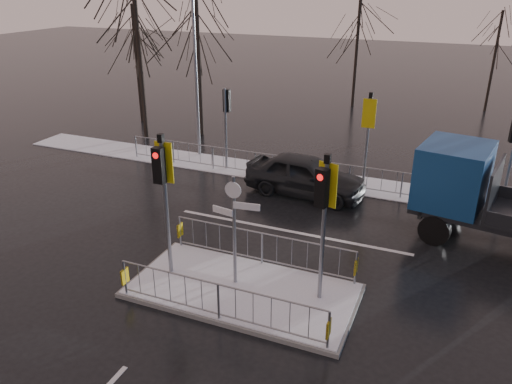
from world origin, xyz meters
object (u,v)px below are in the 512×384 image
at_px(traffic_island, 242,280).
at_px(street_lamp_left, 197,58).
at_px(flatbed_truck, 482,193).
at_px(car_far_lane, 305,175).

relative_size(traffic_island, street_lamp_left, 0.73).
height_order(traffic_island, flatbed_truck, traffic_island).
xyz_separation_m(traffic_island, flatbed_truck, (5.65, 5.59, 1.21)).
height_order(traffic_island, street_lamp_left, street_lamp_left).
distance_m(traffic_island, street_lamp_left, 12.17).
relative_size(car_far_lane, street_lamp_left, 0.56).
bearing_deg(traffic_island, street_lamp_left, 124.07).
bearing_deg(street_lamp_left, car_far_lane, -23.31).
xyz_separation_m(traffic_island, street_lamp_left, (-6.42, 9.49, 4.10)).
bearing_deg(flatbed_truck, street_lamp_left, 162.08).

